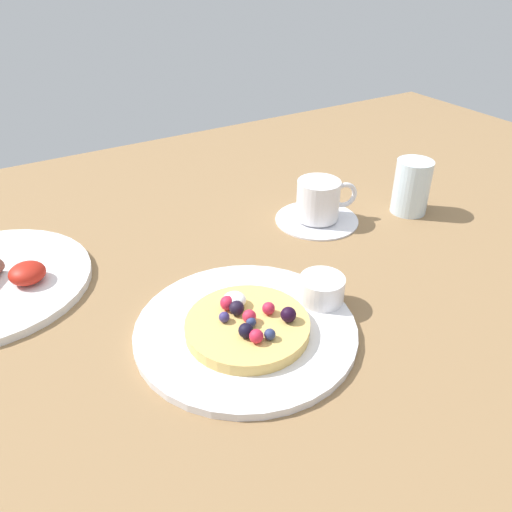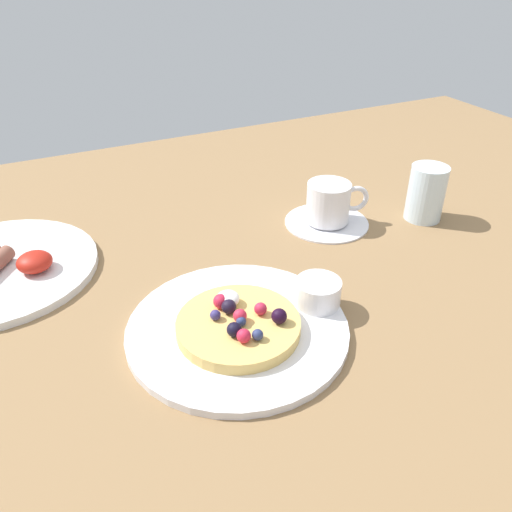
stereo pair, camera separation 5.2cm
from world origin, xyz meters
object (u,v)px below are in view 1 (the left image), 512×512
object	(u,v)px
coffee_cup	(319,199)
water_glass	(412,187)
pancake_plate	(246,330)
syrup_ramekin	(322,289)
coffee_saucer	(317,219)

from	to	relation	value
coffee_cup	water_glass	size ratio (longest dim) A/B	1.10
pancake_plate	syrup_ramekin	bearing A→B (deg)	-2.20
coffee_saucer	coffee_cup	distance (cm)	3.67
syrup_ramekin	coffee_saucer	xyz separation A→B (cm)	(13.51, 18.81, -2.41)
coffee_cup	water_glass	distance (cm)	16.13
water_glass	pancake_plate	bearing A→B (deg)	-161.87
syrup_ramekin	water_glass	distance (cm)	31.94
pancake_plate	coffee_saucer	world-z (taller)	pancake_plate
syrup_ramekin	coffee_saucer	world-z (taller)	syrup_ramekin
pancake_plate	coffee_saucer	xyz separation A→B (cm)	(24.36, 18.39, -0.20)
pancake_plate	water_glass	world-z (taller)	water_glass
pancake_plate	coffee_saucer	bearing A→B (deg)	37.04
pancake_plate	water_glass	size ratio (longest dim) A/B	2.90
pancake_plate	water_glass	distance (cm)	42.05
pancake_plate	coffee_saucer	distance (cm)	30.53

